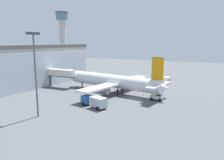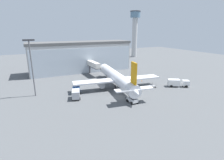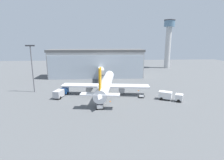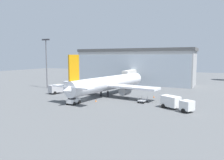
{
  "view_description": "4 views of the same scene",
  "coord_description": "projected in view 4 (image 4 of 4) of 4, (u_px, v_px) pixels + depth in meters",
  "views": [
    {
      "loc": [
        -53.89,
        -21.23,
        15.39
      ],
      "look_at": [
        1.83,
        8.49,
        4.21
      ],
      "focal_mm": 35.0,
      "sensor_mm": 36.0,
      "label": 1
    },
    {
      "loc": [
        -24.08,
        -43.54,
        19.92
      ],
      "look_at": [
        2.41,
        10.06,
        2.51
      ],
      "focal_mm": 28.0,
      "sensor_mm": 36.0,
      "label": 2
    },
    {
      "loc": [
        1.13,
        -51.95,
        18.58
      ],
      "look_at": [
        5.75,
        7.88,
        5.1
      ],
      "focal_mm": 28.0,
      "sensor_mm": 36.0,
      "label": 3
    },
    {
      "loc": [
        31.0,
        -46.46,
        10.98
      ],
      "look_at": [
        3.66,
        10.55,
        4.27
      ],
      "focal_mm": 35.0,
      "sensor_mm": 36.0,
      "label": 4
    }
  ],
  "objects": [
    {
      "name": "airplane",
      "position": [
        108.0,
        83.0,
        61.95
      ],
      "size": [
        30.79,
        35.58,
        11.48
      ],
      "rotation": [
        0.0,
        0.0,
        1.42
      ],
      "color": "silver",
      "rests_on": "ground"
    },
    {
      "name": "jet_bridge",
      "position": [
        130.0,
        74.0,
        80.61
      ],
      "size": [
        2.65,
        11.43,
        6.11
      ],
      "rotation": [
        0.0,
        0.0,
        1.61
      ],
      "color": "silver",
      "rests_on": "ground"
    },
    {
      "name": "pushback_tug",
      "position": [
        73.0,
        100.0,
        50.7
      ],
      "size": [
        2.25,
        3.26,
        2.3
      ],
      "rotation": [
        0.0,
        0.0,
        1.6
      ],
      "color": "silver",
      "rests_on": "ground"
    },
    {
      "name": "catering_truck",
      "position": [
        60.0,
        88.0,
        66.37
      ],
      "size": [
        4.21,
        7.62,
        2.65
      ],
      "rotation": [
        0.0,
        0.0,
        1.28
      ],
      "color": "#2659A5",
      "rests_on": "ground"
    },
    {
      "name": "ground",
      "position": [
        81.0,
        100.0,
        56.15
      ],
      "size": [
        240.0,
        240.0,
        0.0
      ],
      "primitive_type": "plane",
      "color": "#545659"
    },
    {
      "name": "safety_cone_nose",
      "position": [
        96.0,
        100.0,
        53.78
      ],
      "size": [
        0.36,
        0.36,
        0.55
      ],
      "primitive_type": "cone",
      "color": "orange",
      "rests_on": "ground"
    },
    {
      "name": "fuel_truck",
      "position": [
        176.0,
        103.0,
        45.61
      ],
      "size": [
        7.42,
        5.56,
        2.65
      ],
      "rotation": [
        0.0,
        0.0,
        5.76
      ],
      "color": "silver",
      "rests_on": "ground"
    },
    {
      "name": "baggage_cart",
      "position": [
        143.0,
        100.0,
        52.63
      ],
      "size": [
        1.9,
        2.96,
        1.5
      ],
      "rotation": [
        0.0,
        0.0,
        4.6
      ],
      "color": "gray",
      "rests_on": "ground"
    },
    {
      "name": "terminal_building",
      "position": [
        134.0,
        66.0,
        90.67
      ],
      "size": [
        48.88,
        13.28,
        14.32
      ],
      "rotation": [
        0.0,
        0.0,
        -0.02
      ],
      "color": "#A3A3A3",
      "rests_on": "ground"
    },
    {
      "name": "safety_cone_wingtip",
      "position": [
        154.0,
        97.0,
        58.96
      ],
      "size": [
        0.36,
        0.36,
        0.55
      ],
      "primitive_type": "cone",
      "color": "orange",
      "rests_on": "ground"
    },
    {
      "name": "apron_light_mast",
      "position": [
        46.0,
        59.0,
        76.3
      ],
      "size": [
        3.2,
        0.4,
        17.2
      ],
      "color": "#59595E",
      "rests_on": "ground"
    }
  ]
}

